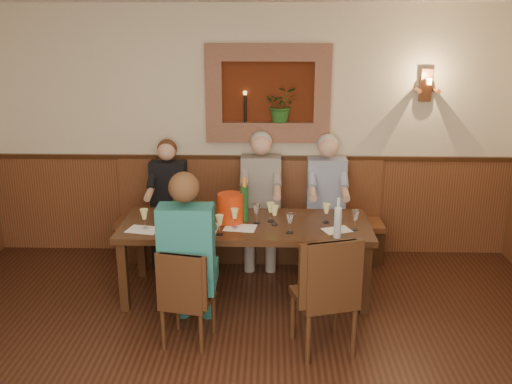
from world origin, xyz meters
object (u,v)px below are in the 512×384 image
chair_near_right (324,316)px  wine_bottle_green_a (244,203)px  person_chair_front (189,269)px  chair_near_left (188,316)px  spittoon_bucket (230,208)px  wine_bottle_green_b (177,205)px  bench (250,229)px  person_bench_right (326,211)px  water_bottle (338,222)px  person_bench_left (168,212)px  person_bench_mid (261,209)px  dining_table (246,230)px

chair_near_right → wine_bottle_green_a: wine_bottle_green_a is taller
person_chair_front → chair_near_left: bearing=-91.6°
chair_near_left → spittoon_bucket: bearing=84.3°
person_chair_front → spittoon_bucket: bearing=69.8°
person_chair_front → wine_bottle_green_b: size_ratio=3.60×
person_chair_front → bench: bearing=75.6°
person_bench_right → water_bottle: size_ratio=3.91×
bench → water_bottle: water_bottle is taller
person_bench_left → spittoon_bucket: (0.76, -0.81, 0.33)m
chair_near_right → person_chair_front: 1.19m
chair_near_right → person_bench_mid: size_ratio=0.70×
chair_near_left → person_bench_right: person_bench_right is taller
person_chair_front → water_bottle: bearing=18.5°
wine_bottle_green_b → chair_near_right: bearing=-36.3°
person_bench_left → wine_bottle_green_b: bearing=-73.2°
person_bench_mid → person_chair_front: person_chair_front is taller
dining_table → chair_near_left: chair_near_left is taller
person_chair_front → spittoon_bucket: size_ratio=5.27×
water_bottle → spittoon_bucket: bearing=159.5°
person_bench_right → wine_bottle_green_a: 1.21m
dining_table → person_chair_front: bearing=-119.6°
chair_near_left → person_bench_right: 2.21m
person_bench_left → spittoon_bucket: 1.16m
water_bottle → person_chair_front: bearing=-161.5°
water_bottle → chair_near_right: bearing=-104.1°
person_bench_left → wine_bottle_green_b: 0.93m
dining_table → person_bench_mid: bearing=81.2°
dining_table → person_bench_right: (0.86, 0.84, -0.08)m
person_bench_right → bench: bearing=172.9°
person_bench_right → wine_bottle_green_b: bearing=-151.7°
dining_table → chair_near_right: chair_near_right is taller
dining_table → water_bottle: 0.94m
chair_near_left → person_chair_front: person_chair_front is taller
chair_near_right → person_bench_left: 2.42m
person_bench_mid → water_bottle: person_bench_mid is taller
bench → person_chair_front: (-0.44, -1.72, 0.29)m
chair_near_left → wine_bottle_green_a: size_ratio=2.00×
chair_near_left → dining_table: bearing=76.0°
chair_near_right → wine_bottle_green_b: (-1.35, 0.99, 0.62)m
chair_near_left → bench: bearing=88.5°
dining_table → water_bottle: water_bottle is taller
bench → person_chair_front: bearing=-104.4°
chair_near_left → person_bench_mid: person_bench_mid is taller
bench → spittoon_bucket: (-0.15, -0.92, 0.56)m
chair_near_left → wine_bottle_green_b: (-0.21, 0.93, 0.67)m
person_chair_front → person_bench_right: bearing=51.2°
spittoon_bucket → wine_bottle_green_a: 0.15m
bench → wine_bottle_green_a: bearing=-90.8°
person_bench_right → water_bottle: person_bench_right is taller
water_bottle → person_bench_left: bearing=145.9°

